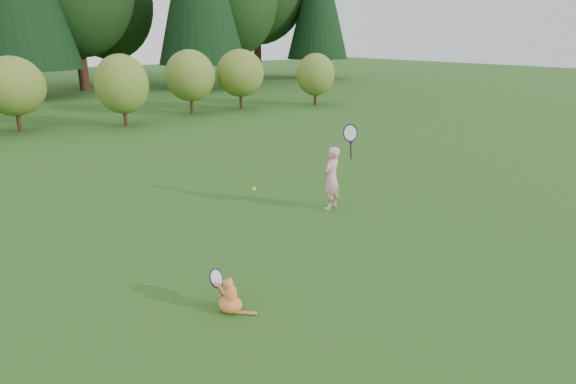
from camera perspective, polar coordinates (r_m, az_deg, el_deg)
ground at (r=7.64m, az=2.48°, el=-6.77°), size 100.00×100.00×0.00m
shrub_row at (r=18.92m, az=-24.09°, el=11.06°), size 28.00×3.00×2.80m
child at (r=9.22m, az=5.25°, el=1.83°), size 0.74×0.52×1.82m
cat at (r=5.99m, az=-6.96°, el=-11.90°), size 0.41×0.67×0.59m
tennis_ball at (r=6.96m, az=-4.05°, el=0.36°), size 0.06×0.06×0.06m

